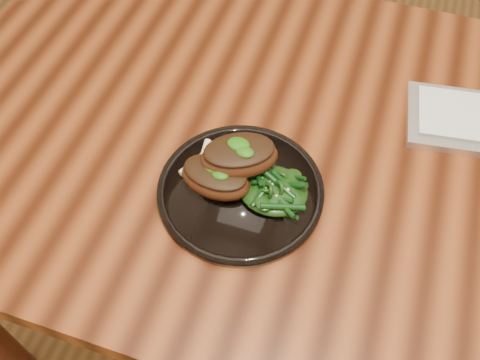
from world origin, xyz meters
name	(u,v)px	position (x,y,z in m)	size (l,w,h in m)	color
desk	(392,195)	(0.00, 0.00, 0.67)	(1.60, 0.80, 0.75)	black
plate	(241,191)	(-0.22, -0.13, 0.76)	(0.25, 0.25, 0.01)	black
lamb_chop_front	(215,177)	(-0.26, -0.14, 0.79)	(0.11, 0.08, 0.05)	#3C1B0B
lamb_chop_back	(239,156)	(-0.23, -0.10, 0.81)	(0.13, 0.12, 0.05)	#3C1B0B
herb_smear	(232,155)	(-0.25, -0.08, 0.77)	(0.09, 0.06, 0.01)	#114307
greens_heap	(274,188)	(-0.17, -0.12, 0.78)	(0.10, 0.09, 0.04)	black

